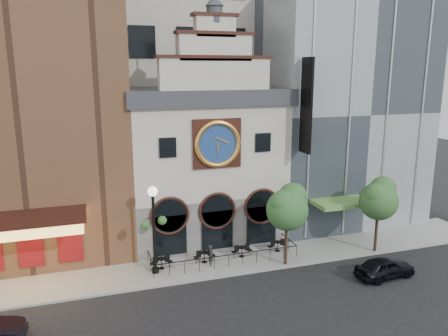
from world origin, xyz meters
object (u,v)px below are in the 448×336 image
bistro_3 (278,245)px  car_right (385,267)px  tree_right (379,198)px  lamppost (154,220)px  tree_left (288,206)px  bistro_2 (242,251)px  pedestrian (211,255)px  bistro_1 (204,256)px  bistro_0 (161,262)px

bistro_3 → car_right: size_ratio=0.37×
car_right → tree_right: 5.57m
lamppost → tree_left: size_ratio=1.04×
bistro_2 → pedestrian: 2.66m
bistro_1 → tree_left: 7.01m
bistro_2 → car_right: size_ratio=0.37×
lamppost → tree_left: (9.13, -1.49, 0.53)m
bistro_1 → car_right: size_ratio=0.37×
bistro_0 → bistro_1: size_ratio=1.00×
bistro_0 → pedestrian: pedestrian is taller
car_right → pedestrian: (-10.73, 5.16, 0.18)m
bistro_1 → pedestrian: pedestrian is taller
bistro_2 → lamppost: lamppost is taller
car_right → lamppost: size_ratio=0.69×
car_right → lamppost: (-14.70, 5.19, 3.22)m
lamppost → bistro_3: bearing=-18.2°
bistro_3 → pedestrian: bearing=-172.2°
bistro_0 → tree_right: bearing=-6.9°
lamppost → tree_left: lamppost is taller
bistro_0 → bistro_3: (9.01, 0.27, 0.00)m
pedestrian → bistro_0: bearing=103.7°
bistro_3 → lamppost: 10.09m
bistro_1 → bistro_2: size_ratio=1.00×
bistro_1 → tree_right: 13.74m
tree_right → bistro_2: bearing=168.3°
pedestrian → lamppost: size_ratio=0.25×
bistro_1 → lamppost: 4.96m
bistro_0 → tree_left: 9.66m
tree_right → car_right: bearing=-118.2°
lamppost → tree_left: 9.27m
tree_left → tree_right: 7.56m
bistro_0 → pedestrian: size_ratio=1.05×
bistro_2 → pedestrian: bearing=-165.9°
bistro_2 → bistro_3: bearing=2.2°
lamppost → tree_right: size_ratio=1.06×
bistro_3 → car_right: car_right is taller
lamppost → bistro_0: bearing=20.7°
bistro_0 → bistro_1: bearing=1.6°
bistro_1 → tree_right: size_ratio=0.27×
bistro_1 → tree_right: (13.05, -2.04, 3.76)m
bistro_2 → bistro_3: 2.96m
pedestrian → tree_left: tree_left is taller
bistro_1 → tree_left: tree_left is taller
bistro_0 → lamppost: (-0.49, -0.46, 3.33)m
bistro_1 → pedestrian: bearing=-60.1°
bistro_3 → pedestrian: pedestrian is taller
bistro_2 → tree_left: tree_left is taller
car_right → tree_right: tree_right is taller
bistro_3 → tree_right: 8.41m
bistro_2 → bistro_3: (2.96, 0.11, 0.00)m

